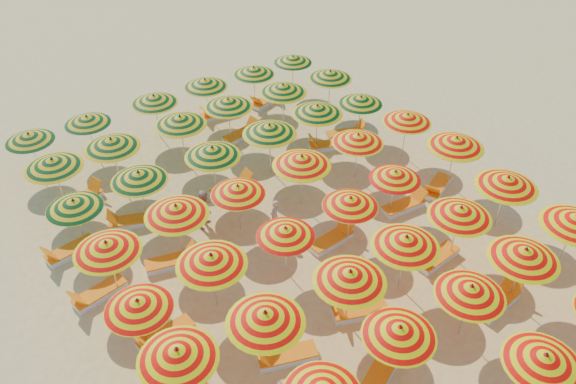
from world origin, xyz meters
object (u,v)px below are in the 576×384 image
at_px(umbrella_3, 544,359).
at_px(umbrella_39, 228,103).
at_px(umbrella_43, 87,120).
at_px(lounger_22, 265,101).
at_px(lounger_23, 285,93).
at_px(umbrella_24, 107,247).
at_px(lounger_19, 82,200).
at_px(umbrella_28, 358,138).
at_px(beachgoer_b, 205,208).
at_px(lounger_16, 232,188).
at_px(lounger_21, 218,114).
at_px(umbrella_34, 317,110).
at_px(lounger_7, 437,258).
at_px(umbrella_29, 407,118).
at_px(umbrella_9, 471,290).
at_px(umbrella_40, 283,88).
at_px(umbrella_19, 211,259).
at_px(lounger_8, 165,336).
at_px(umbrella_16, 460,212).
at_px(umbrella_25, 176,210).
at_px(beachgoer_a, 275,216).
at_px(umbrella_44, 154,99).
at_px(lounger_20, 242,134).
at_px(umbrella_27, 302,161).
at_px(lounger_11, 437,187).
at_px(lounger_5, 286,356).
at_px(lounger_10, 404,205).
at_px(umbrella_15, 406,241).
at_px(umbrella_20, 286,232).
at_px(umbrella_22, 395,175).
at_px(umbrella_13, 265,317).
at_px(umbrella_11, 576,220).
at_px(umbrella_35, 361,100).
at_px(umbrella_47, 293,59).
at_px(lounger_9, 332,240).
at_px(umbrella_23, 456,142).
at_px(lounger_13, 172,261).
at_px(lounger_3, 498,302).
at_px(umbrella_31, 139,176).
at_px(lounger_18, 346,134).
at_px(umbrella_32, 212,152).
at_px(umbrella_8, 400,331).
at_px(umbrella_45, 205,83).
at_px(umbrella_12, 177,354).
at_px(umbrella_21, 350,202).
at_px(umbrella_36, 53,163).
at_px(lounger_14, 70,251).
at_px(umbrella_10, 525,254).
at_px(umbrella_33, 269,129).

height_order(umbrella_3, umbrella_39, umbrella_39).
height_order(umbrella_43, lounger_22, umbrella_43).
relative_size(umbrella_43, lounger_23, 1.26).
relative_size(umbrella_24, lounger_19, 1.22).
height_order(umbrella_28, beachgoer_b, umbrella_28).
height_order(lounger_16, lounger_21, same).
bearing_deg(umbrella_34, lounger_7, -96.07).
distance_m(umbrella_29, lounger_22, 7.76).
distance_m(umbrella_9, umbrella_40, 12.89).
height_order(umbrella_19, lounger_23, umbrella_19).
height_order(umbrella_9, lounger_8, umbrella_9).
bearing_deg(umbrella_43, umbrella_16, -59.07).
bearing_deg(umbrella_25, beachgoer_a, -12.70).
height_order(umbrella_44, beachgoer_b, umbrella_44).
relative_size(umbrella_39, lounger_20, 1.45).
bearing_deg(umbrella_27, umbrella_40, 62.15).
distance_m(umbrella_43, lounger_11, 14.42).
relative_size(umbrella_25, umbrella_29, 0.93).
bearing_deg(lounger_5, lounger_10, -138.71).
xyz_separation_m(lounger_5, lounger_11, (9.38, 3.04, 0.00)).
distance_m(lounger_8, lounger_16, 7.27).
relative_size(umbrella_15, lounger_10, 1.26).
bearing_deg(lounger_7, umbrella_20, -34.71).
distance_m(umbrella_15, umbrella_22, 3.74).
height_order(umbrella_13, lounger_16, umbrella_13).
bearing_deg(lounger_5, beachgoer_b, -78.74).
bearing_deg(umbrella_22, umbrella_11, -63.30).
bearing_deg(umbrella_40, umbrella_34, -87.83).
distance_m(umbrella_27, umbrella_29, 5.48).
distance_m(umbrella_35, lounger_21, 6.86).
relative_size(umbrella_27, umbrella_47, 1.14).
bearing_deg(umbrella_13, lounger_21, 66.08).
relative_size(umbrella_11, umbrella_19, 0.89).
bearing_deg(lounger_9, umbrella_23, -4.28).
bearing_deg(lounger_13, umbrella_19, -67.47).
bearing_deg(lounger_11, lounger_3, 38.00).
relative_size(umbrella_31, lounger_3, 1.21).
xyz_separation_m(umbrella_25, lounger_18, (9.46, 2.65, -1.83)).
xyz_separation_m(umbrella_3, lounger_9, (-0.32, 7.77, -1.72)).
bearing_deg(umbrella_31, lounger_18, 0.60).
xyz_separation_m(umbrella_32, lounger_3, (4.38, -9.99, -1.82)).
distance_m(umbrella_8, umbrella_45, 15.35).
distance_m(umbrella_12, lounger_9, 7.61).
height_order(umbrella_12, umbrella_16, umbrella_16).
bearing_deg(umbrella_3, umbrella_28, 74.42).
xyz_separation_m(umbrella_21, umbrella_27, (-0.12, 2.59, 0.25)).
distance_m(umbrella_36, lounger_14, 3.36).
relative_size(umbrella_10, lounger_7, 1.58).
bearing_deg(umbrella_33, lounger_9, -97.46).
xyz_separation_m(lounger_14, beachgoer_a, (6.45, -2.97, 0.50)).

